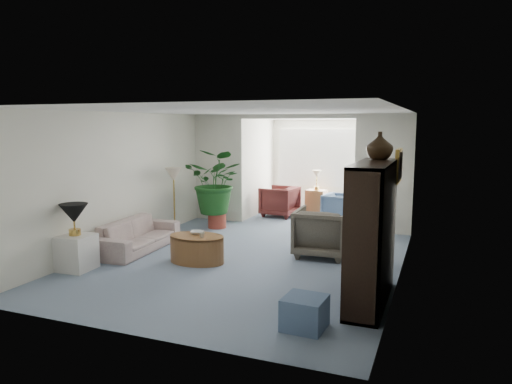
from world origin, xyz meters
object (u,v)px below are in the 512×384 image
at_px(wingback_chair, 322,232).
at_px(cabinet_urn, 380,146).
at_px(end_table, 76,252).
at_px(floor_lamp, 174,174).
at_px(side_table_dark, 365,239).
at_px(coffee_cup, 202,235).
at_px(sunroom_chair_blue, 339,207).
at_px(plant_pot, 217,221).
at_px(ottoman, 305,313).
at_px(sofa, 138,235).
at_px(entertainment_cabinet, 372,233).
at_px(coffee_table, 197,249).
at_px(sunroom_chair_maroon, 279,201).
at_px(table_lamp, 74,213).
at_px(coffee_bowl, 197,233).
at_px(sunroom_table, 316,201).
at_px(framed_picture, 400,166).

bearing_deg(wingback_chair, cabinet_urn, 125.40).
bearing_deg(end_table, floor_lamp, 87.06).
bearing_deg(side_table_dark, coffee_cup, -147.50).
distance_m(floor_lamp, sunroom_chair_blue, 4.03).
relative_size(cabinet_urn, plant_pot, 0.93).
relative_size(cabinet_urn, ottoman, 0.81).
bearing_deg(wingback_chair, sunroom_chair_blue, -86.27).
relative_size(sofa, ottoman, 4.16).
xyz_separation_m(entertainment_cabinet, plant_pot, (-3.79, 3.27, -0.75)).
xyz_separation_m(coffee_table, sunroom_chair_blue, (1.51, 4.27, 0.10)).
xyz_separation_m(sofa, end_table, (-0.20, -1.35, 0.00)).
relative_size(coffee_table, sunroom_chair_maroon, 1.15).
height_order(table_lamp, coffee_bowl, table_lamp).
relative_size(end_table, side_table_dark, 0.96).
height_order(ottoman, sunroom_table, sunroom_table).
distance_m(floor_lamp, ottoman, 5.30).
height_order(entertainment_cabinet, sunroom_chair_blue, entertainment_cabinet).
xyz_separation_m(sunroom_chair_maroon, sunroom_table, (0.75, 0.75, -0.08)).
xyz_separation_m(sofa, entertainment_cabinet, (4.31, -1.05, 0.63)).
relative_size(framed_picture, side_table_dark, 0.86).
bearing_deg(coffee_bowl, sunroom_table, 80.66).
distance_m(framed_picture, entertainment_cabinet, 1.26).
bearing_deg(side_table_dark, sunroom_chair_blue, 110.13).
height_order(table_lamp, side_table_dark, table_lamp).
xyz_separation_m(floor_lamp, sunroom_chair_blue, (2.94, 2.60, -0.93)).
bearing_deg(ottoman, wingback_chair, 99.97).
bearing_deg(table_lamp, ottoman, -11.23).
bearing_deg(coffee_bowl, sunroom_chair_blue, 69.51).
relative_size(framed_picture, plant_pot, 1.25).
xyz_separation_m(floor_lamp, coffee_bowl, (1.38, -1.57, -0.77)).
bearing_deg(wingback_chair, end_table, 30.24).
relative_size(table_lamp, side_table_dark, 0.76).
bearing_deg(sunroom_chair_blue, side_table_dark, -153.45).
xyz_separation_m(sofa, coffee_table, (1.37, -0.28, -0.05)).
xyz_separation_m(framed_picture, sofa, (-4.54, 0.09, -1.42)).
bearing_deg(framed_picture, sunroom_chair_blue, 112.12).
xyz_separation_m(framed_picture, side_table_dark, (-0.62, 1.24, -1.41)).
bearing_deg(table_lamp, framed_picture, 14.82).
relative_size(floor_lamp, coffee_cup, 3.87).
bearing_deg(floor_lamp, sunroom_chair_maroon, 60.98).
bearing_deg(side_table_dark, sunroom_chair_maroon, 131.81).
distance_m(framed_picture, wingback_chair, 2.07).
bearing_deg(plant_pot, table_lamp, -101.44).
relative_size(framed_picture, sunroom_table, 0.83).
bearing_deg(framed_picture, entertainment_cabinet, -103.53).
height_order(floor_lamp, wingback_chair, floor_lamp).
relative_size(sofa, floor_lamp, 5.27).
xyz_separation_m(table_lamp, sunroom_chair_blue, (3.08, 5.34, -0.58)).
distance_m(coffee_table, sunroom_chair_blue, 4.53).
height_order(sofa, wingback_chair, wingback_chair).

